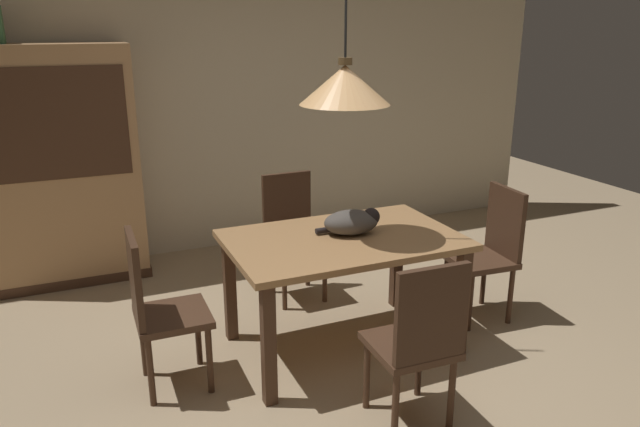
# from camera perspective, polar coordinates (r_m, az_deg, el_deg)

# --- Properties ---
(ground) EXTENTS (10.00, 10.00, 0.00)m
(ground) POSITION_cam_1_polar(r_m,az_deg,el_deg) (3.58, 3.80, -16.29)
(ground) COLOR tan
(back_wall) EXTENTS (6.40, 0.10, 2.90)m
(back_wall) POSITION_cam_1_polar(r_m,az_deg,el_deg) (5.48, -8.81, 11.75)
(back_wall) COLOR beige
(back_wall) RESTS_ON ground
(dining_table) EXTENTS (1.40, 0.90, 0.75)m
(dining_table) POSITION_cam_1_polar(r_m,az_deg,el_deg) (3.70, 2.18, -3.71)
(dining_table) COLOR #A87A4C
(dining_table) RESTS_ON ground
(chair_near_front) EXTENTS (0.41, 0.41, 0.93)m
(chair_near_front) POSITION_cam_1_polar(r_m,az_deg,el_deg) (3.06, 9.32, -11.59)
(chair_near_front) COLOR #472D1E
(chair_near_front) RESTS_ON ground
(chair_left_side) EXTENTS (0.41, 0.41, 0.93)m
(chair_left_side) POSITION_cam_1_polar(r_m,az_deg,el_deg) (3.46, -15.16, -8.40)
(chair_left_side) COLOR #472D1E
(chair_left_side) RESTS_ON ground
(chair_far_back) EXTENTS (0.41, 0.41, 0.93)m
(chair_far_back) POSITION_cam_1_polar(r_m,az_deg,el_deg) (4.51, -2.66, -1.60)
(chair_far_back) COLOR #472D1E
(chair_far_back) RESTS_ON ground
(chair_right_side) EXTENTS (0.43, 0.43, 0.93)m
(chair_right_side) POSITION_cam_1_polar(r_m,az_deg,el_deg) (4.32, 15.84, -3.13)
(chair_right_side) COLOR #472D1E
(chair_right_side) RESTS_ON ground
(cat_sleeping) EXTENTS (0.39, 0.27, 0.16)m
(cat_sleeping) POSITION_cam_1_polar(r_m,az_deg,el_deg) (3.70, 3.12, -0.79)
(cat_sleeping) COLOR #4C4742
(cat_sleeping) RESTS_ON dining_table
(pendant_lamp) EXTENTS (0.52, 0.52, 1.30)m
(pendant_lamp) POSITION_cam_1_polar(r_m,az_deg,el_deg) (3.46, 2.38, 12.12)
(pendant_lamp) COLOR #E0A86B
(hutch_bookcase) EXTENTS (1.12, 0.45, 1.85)m
(hutch_bookcase) POSITION_cam_1_polar(r_m,az_deg,el_deg) (5.07, -23.03, 3.64)
(hutch_bookcase) COLOR tan
(hutch_bookcase) RESTS_ON ground
(book_green_slim) EXTENTS (0.03, 0.20, 0.26)m
(book_green_slim) POSITION_cam_1_polar(r_m,az_deg,el_deg) (4.96, -27.99, 15.52)
(book_green_slim) COLOR #427A4C
(book_green_slim) RESTS_ON hutch_bookcase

